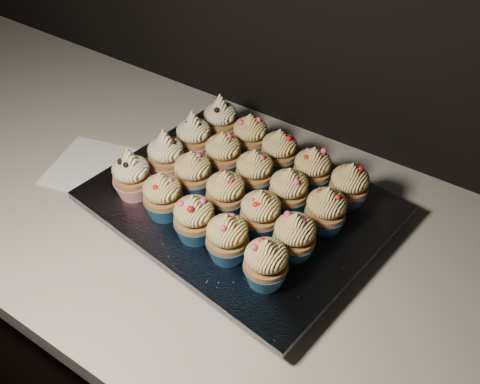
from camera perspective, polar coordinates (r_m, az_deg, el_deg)
The scene contains 25 objects.
cabinet at distance 1.35m, azimuth -9.37°, elevation -13.19°, with size 2.40×0.60×0.86m, color black.
worktop at distance 1.02m, azimuth -12.17°, elevation 1.36°, with size 2.44×0.64×0.04m, color beige.
napkin at distance 1.02m, azimuth -15.45°, elevation 2.62°, with size 0.14×0.14×0.00m, color white.
baking_tray at distance 0.89m, azimuth 0.00°, elevation -1.85°, with size 0.42×0.32×0.02m, color black.
foil_lining at distance 0.88m, azimuth 0.00°, elevation -1.06°, with size 0.45×0.35×0.01m, color silver.
cupcake_0 at distance 0.87m, azimuth -11.48°, elevation 1.78°, with size 0.06×0.06×0.10m.
cupcake_1 at distance 0.83m, azimuth -8.23°, elevation -0.39°, with size 0.06×0.06×0.08m.
cupcake_2 at distance 0.79m, azimuth -4.89°, elevation -2.80°, with size 0.06×0.06×0.08m.
cupcake_3 at distance 0.76m, azimuth -1.36°, elevation -4.90°, with size 0.06×0.06×0.08m.
cupcake_4 at distance 0.73m, azimuth 2.78°, elevation -7.54°, with size 0.06×0.06×0.08m.
cupcake_5 at distance 0.90m, azimuth -7.89°, elevation 3.86°, with size 0.06×0.06×0.10m.
cupcake_6 at distance 0.87m, azimuth -5.02°, elevation 1.96°, with size 0.06×0.06×0.08m.
cupcake_7 at distance 0.83m, azimuth -1.55°, elevation -0.16°, with size 0.06×0.06×0.08m.
cupcake_8 at distance 0.80m, azimuth 2.21°, elevation -2.29°, with size 0.06×0.06×0.08m.
cupcake_9 at distance 0.77m, azimuth 5.83°, elevation -4.73°, with size 0.06×0.06×0.08m.
cupcake_10 at distance 0.94m, azimuth -4.96°, elevation 5.91°, with size 0.06×0.06×0.10m.
cupcake_11 at distance 0.90m, azimuth -1.81°, elevation 4.07°, with size 0.06×0.06×0.08m.
cupcake_12 at distance 0.87m, azimuth 1.56°, elevation 2.14°, with size 0.06×0.06×0.08m.
cupcake_13 at distance 0.84m, azimuth 5.20°, elevation 0.12°, with size 0.06×0.06×0.08m.
cupcake_14 at distance 0.81m, azimuth 9.13°, elevation -1.93°, with size 0.06×0.06×0.08m.
cupcake_15 at distance 0.98m, azimuth -2.10°, elevation 7.73°, with size 0.06×0.06×0.10m.
cupcake_16 at distance 0.94m, azimuth 1.08°, elevation 6.01°, with size 0.06×0.06×0.08m.
cupcake_17 at distance 0.91m, azimuth 4.18°, elevation 4.32°, with size 0.06×0.06×0.08m.
cupcake_18 at distance 0.88m, azimuth 7.71°, elevation 2.38°, with size 0.06×0.06×0.08m.
cupcake_19 at distance 0.86m, azimuth 11.54°, elevation 0.64°, with size 0.06×0.06×0.08m.
Camera 1 is at (0.60, 1.20, 1.53)m, focal length 40.00 mm.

